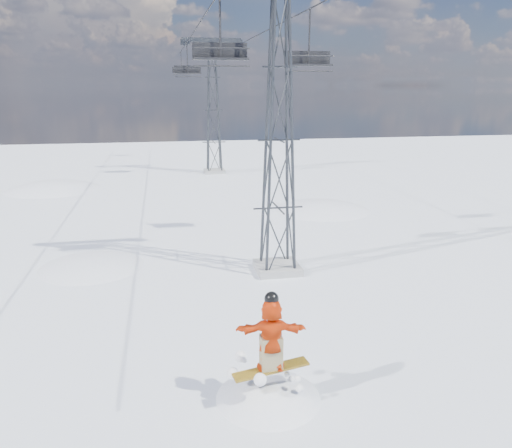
% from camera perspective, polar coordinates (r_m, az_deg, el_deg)
% --- Properties ---
extents(ground, '(120.00, 120.00, 0.00)m').
position_cam_1_polar(ground, '(14.09, 6.81, -17.06)').
color(ground, white).
rests_on(ground, ground).
extents(snow_terrain, '(39.00, 37.00, 22.00)m').
position_cam_1_polar(snow_terrain, '(36.78, -11.27, -12.59)').
color(snow_terrain, white).
rests_on(snow_terrain, ground).
extents(lift_tower_near, '(5.20, 1.80, 11.43)m').
position_cam_1_polar(lift_tower_near, '(19.92, 2.64, 9.48)').
color(lift_tower_near, '#999999').
rests_on(lift_tower_near, ground).
extents(lift_tower_far, '(5.20, 1.80, 11.43)m').
position_cam_1_polar(lift_tower_far, '(44.56, -4.91, 12.79)').
color(lift_tower_far, '#999999').
rests_on(lift_tower_far, ground).
extents(haul_cables, '(4.46, 51.00, 0.06)m').
position_cam_1_polar(haul_cables, '(31.29, -2.41, 21.56)').
color(haul_cables, black).
rests_on(haul_cables, ground).
extents(lift_chair_near, '(2.11, 0.61, 2.61)m').
position_cam_1_polar(lift_chair_near, '(19.93, -4.09, 18.94)').
color(lift_chair_near, black).
rests_on(lift_chair_near, ground).
extents(lift_chair_mid, '(2.17, 0.62, 2.69)m').
position_cam_1_polar(lift_chair_mid, '(23.98, 6.00, 18.17)').
color(lift_chair_mid, black).
rests_on(lift_chair_mid, ground).
extents(lift_chair_far, '(2.13, 0.61, 2.64)m').
position_cam_1_polar(lift_chair_far, '(42.26, -7.82, 17.00)').
color(lift_chair_far, black).
rests_on(lift_chair_far, ground).
extents(lift_chair_extra, '(1.83, 0.52, 2.26)m').
position_cam_1_polar(lift_chair_extra, '(53.41, -8.51, 16.96)').
color(lift_chair_extra, black).
rests_on(lift_chair_extra, ground).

